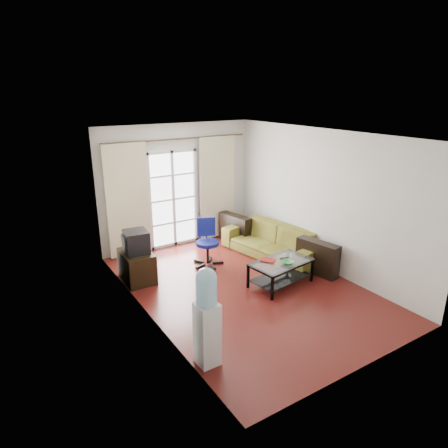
# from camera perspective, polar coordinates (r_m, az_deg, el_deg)

# --- Properties ---
(floor) EXTENTS (5.20, 5.20, 0.00)m
(floor) POSITION_cam_1_polar(r_m,az_deg,el_deg) (7.27, 2.88, -8.98)
(floor) COLOR maroon
(floor) RESTS_ON ground
(ceiling) EXTENTS (5.20, 5.20, 0.00)m
(ceiling) POSITION_cam_1_polar(r_m,az_deg,el_deg) (6.48, 3.28, 12.68)
(ceiling) COLOR white
(ceiling) RESTS_ON wall_back
(wall_back) EXTENTS (3.60, 0.02, 2.70)m
(wall_back) POSITION_cam_1_polar(r_m,az_deg,el_deg) (8.92, -6.62, 5.47)
(wall_back) COLOR silver
(wall_back) RESTS_ON floor
(wall_front) EXTENTS (3.60, 0.02, 2.70)m
(wall_front) POSITION_cam_1_polar(r_m,az_deg,el_deg) (5.01, 20.56, -6.47)
(wall_front) COLOR silver
(wall_front) RESTS_ON floor
(wall_left) EXTENTS (0.02, 5.20, 2.70)m
(wall_left) POSITION_cam_1_polar(r_m,az_deg,el_deg) (5.95, -11.26, -1.59)
(wall_left) COLOR silver
(wall_left) RESTS_ON floor
(wall_right) EXTENTS (0.02, 5.20, 2.70)m
(wall_right) POSITION_cam_1_polar(r_m,az_deg,el_deg) (7.89, 13.84, 3.28)
(wall_right) COLOR silver
(wall_right) RESTS_ON floor
(french_door) EXTENTS (1.16, 0.06, 2.15)m
(french_door) POSITION_cam_1_polar(r_m,az_deg,el_deg) (8.88, -7.27, 3.55)
(french_door) COLOR white
(french_door) RESTS_ON wall_back
(curtain_rod) EXTENTS (3.30, 0.04, 0.04)m
(curtain_rod) POSITION_cam_1_polar(r_m,az_deg,el_deg) (8.66, -6.59, 11.99)
(curtain_rod) COLOR #4C3F2D
(curtain_rod) RESTS_ON wall_back
(curtain_left) EXTENTS (0.90, 0.07, 2.35)m
(curtain_left) POSITION_cam_1_polar(r_m,az_deg,el_deg) (8.42, -13.59, 3.20)
(curtain_left) COLOR beige
(curtain_left) RESTS_ON curtain_rod
(curtain_right) EXTENTS (0.90, 0.07, 2.35)m
(curtain_right) POSITION_cam_1_polar(r_m,az_deg,el_deg) (9.30, -0.97, 5.18)
(curtain_right) COLOR beige
(curtain_right) RESTS_ON curtain_rod
(radiator) EXTENTS (0.64, 0.12, 0.64)m
(radiator) POSITION_cam_1_polar(r_m,az_deg,el_deg) (9.48, -1.78, -0.03)
(radiator) COLOR gray
(radiator) RESTS_ON floor
(sofa) EXTENTS (2.56, 1.68, 0.65)m
(sofa) POSITION_cam_1_polar(r_m,az_deg,el_deg) (8.49, 6.91, -2.49)
(sofa) COLOR olive
(sofa) RESTS_ON floor
(coffee_table) EXTENTS (1.21, 0.80, 0.46)m
(coffee_table) POSITION_cam_1_polar(r_m,az_deg,el_deg) (7.30, 8.11, -6.48)
(coffee_table) COLOR silver
(coffee_table) RESTS_ON floor
(bowl) EXTENTS (0.26, 0.26, 0.05)m
(bowl) POSITION_cam_1_polar(r_m,az_deg,el_deg) (7.15, 9.09, -5.41)
(bowl) COLOR green
(bowl) RESTS_ON coffee_table
(book) EXTENTS (0.44, 0.44, 0.02)m
(book) POSITION_cam_1_polar(r_m,az_deg,el_deg) (7.14, 6.09, -5.45)
(book) COLOR #AE2415
(book) RESTS_ON coffee_table
(remote) EXTENTS (0.18, 0.09, 0.02)m
(remote) POSITION_cam_1_polar(r_m,az_deg,el_deg) (7.35, 8.63, -4.85)
(remote) COLOR black
(remote) RESTS_ON coffee_table
(tv_stand) EXTENTS (0.53, 0.78, 0.56)m
(tv_stand) POSITION_cam_1_polar(r_m,az_deg,el_deg) (7.57, -12.33, -5.89)
(tv_stand) COLOR black
(tv_stand) RESTS_ON floor
(crt_tv) EXTENTS (0.49, 0.49, 0.41)m
(crt_tv) POSITION_cam_1_polar(r_m,az_deg,el_deg) (7.38, -12.54, -2.49)
(crt_tv) COLOR black
(crt_tv) RESTS_ON tv_stand
(task_chair) EXTENTS (0.84, 0.84, 0.94)m
(task_chair) POSITION_cam_1_polar(r_m,az_deg,el_deg) (8.06, -2.38, -3.92)
(task_chair) COLOR black
(task_chair) RESTS_ON floor
(water_cooler) EXTENTS (0.30, 0.28, 1.35)m
(water_cooler) POSITION_cam_1_polar(r_m,az_deg,el_deg) (5.10, -2.45, -12.90)
(water_cooler) COLOR silver
(water_cooler) RESTS_ON floor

